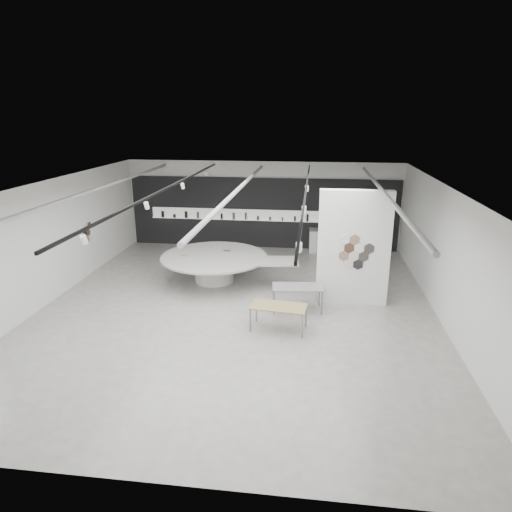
# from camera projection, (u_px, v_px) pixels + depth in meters

# --- Properties ---
(room) EXTENTS (12.02, 14.02, 3.82)m
(room) POSITION_uv_depth(u_px,v_px,m) (233.00, 244.00, 13.43)
(room) COLOR #A7A49D
(room) RESTS_ON ground
(back_wall_display) EXTENTS (11.80, 0.27, 3.10)m
(back_wall_display) POSITION_uv_depth(u_px,v_px,m) (261.00, 213.00, 20.15)
(back_wall_display) COLOR black
(back_wall_display) RESTS_ON ground
(partition_column) EXTENTS (2.20, 0.38, 3.60)m
(partition_column) POSITION_uv_depth(u_px,v_px,m) (354.00, 248.00, 14.02)
(partition_column) COLOR white
(partition_column) RESTS_ON ground
(display_island) EXTENTS (5.15, 4.21, 0.97)m
(display_island) POSITION_uv_depth(u_px,v_px,m) (216.00, 265.00, 16.19)
(display_island) COLOR white
(display_island) RESTS_ON ground
(sample_table_wood) EXTENTS (1.60, 0.94, 0.71)m
(sample_table_wood) POSITION_uv_depth(u_px,v_px,m) (279.00, 308.00, 12.54)
(sample_table_wood) COLOR #A28654
(sample_table_wood) RESTS_ON ground
(sample_table_stone) EXTENTS (1.58, 0.91, 0.78)m
(sample_table_stone) POSITION_uv_depth(u_px,v_px,m) (297.00, 288.00, 13.78)
(sample_table_stone) COLOR gray
(sample_table_stone) RESTS_ON ground
(kitchen_counter) EXTENTS (1.78, 0.76, 1.38)m
(kitchen_counter) POSITION_uv_depth(u_px,v_px,m) (329.00, 241.00, 19.72)
(kitchen_counter) COLOR white
(kitchen_counter) RESTS_ON ground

